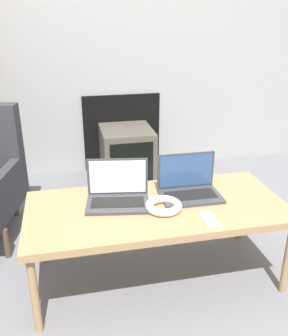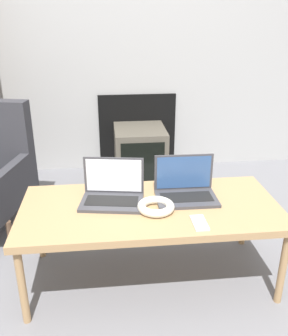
% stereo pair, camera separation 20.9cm
% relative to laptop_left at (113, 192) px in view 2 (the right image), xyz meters
% --- Properties ---
extents(ground_plane, '(14.00, 14.00, 0.00)m').
position_rel_laptop_left_xyz_m(ground_plane, '(0.18, -0.44, -0.48)').
color(ground_plane, slate).
extents(wall_back, '(7.00, 0.08, 2.60)m').
position_rel_laptop_left_xyz_m(wall_back, '(0.18, 1.52, 0.81)').
color(wall_back, '#999999').
rests_on(wall_back, ground_plane).
extents(table, '(1.28, 0.59, 0.43)m').
position_rel_laptop_left_xyz_m(table, '(0.18, -0.08, -0.08)').
color(table, '#9E7A51').
rests_on(table, ground_plane).
extents(laptop_left, '(0.34, 0.25, 0.21)m').
position_rel_laptop_left_xyz_m(laptop_left, '(0.00, 0.00, 0.00)').
color(laptop_left, '#38383D').
rests_on(laptop_left, table).
extents(laptop_right, '(0.31, 0.21, 0.21)m').
position_rel_laptop_left_xyz_m(laptop_right, '(0.37, 0.00, 0.00)').
color(laptop_right, '#38383D').
rests_on(laptop_right, table).
extents(headphones, '(0.18, 0.18, 0.04)m').
position_rel_laptop_left_xyz_m(headphones, '(0.20, -0.13, -0.03)').
color(headphones, beige).
rests_on(headphones, table).
extents(phone, '(0.06, 0.13, 0.01)m').
position_rel_laptop_left_xyz_m(phone, '(0.38, -0.27, -0.04)').
color(phone, silver).
rests_on(phone, table).
extents(tv, '(0.42, 0.46, 0.43)m').
position_rel_laptop_left_xyz_m(tv, '(0.26, 1.24, -0.26)').
color(tv, '#4C473D').
rests_on(tv, ground_plane).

